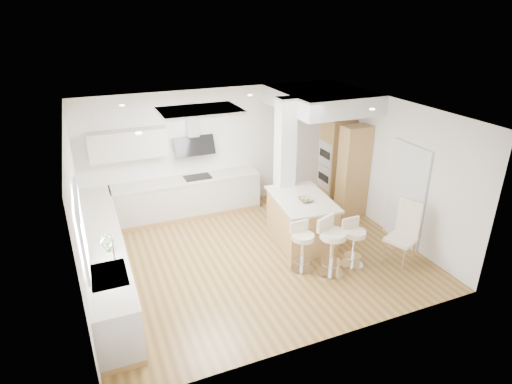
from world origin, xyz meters
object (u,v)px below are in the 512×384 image
peninsula (301,219)px  bar_stool_b (331,244)px  bar_stool_c (353,240)px  bar_stool_a (302,244)px  dining_chair (405,230)px

peninsula → bar_stool_b: bar_stool_b is taller
bar_stool_b → bar_stool_c: bar_stool_b is taller
peninsula → bar_stool_a: (-0.47, -0.93, 0.03)m
peninsula → bar_stool_a: 1.05m
bar_stool_c → dining_chair: bearing=-16.8°
bar_stool_a → bar_stool_b: bar_stool_b is taller
bar_stool_c → dining_chair: (0.94, -0.24, 0.14)m
bar_stool_a → dining_chair: dining_chair is taller
bar_stool_b → dining_chair: dining_chair is taller
bar_stool_b → peninsula: bearing=65.3°
bar_stool_c → peninsula: bearing=109.5°
bar_stool_a → dining_chair: (1.88, -0.47, 0.14)m
bar_stool_a → bar_stool_c: 0.96m
dining_chair → bar_stool_c: bearing=143.1°
bar_stool_b → bar_stool_c: (0.53, 0.08, -0.09)m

